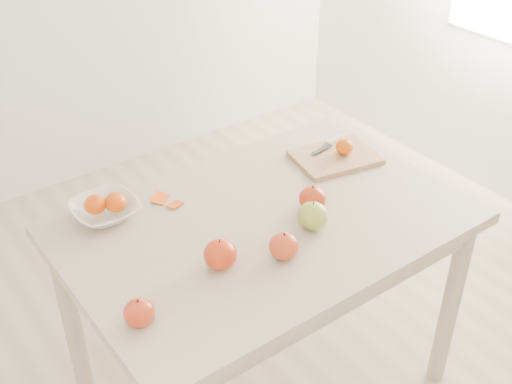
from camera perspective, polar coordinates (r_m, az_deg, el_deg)
ground at (r=2.45m, az=0.72°, el=-16.71°), size 3.50×3.50×0.00m
table at (r=1.99m, az=0.85°, el=-4.69°), size 1.20×0.80×0.75m
cutting_board at (r=2.24m, az=7.05°, el=3.09°), size 0.31×0.25×0.02m
board_tangerine at (r=2.23m, az=7.86°, el=4.01°), size 0.06×0.06×0.05m
fruit_bowl at (r=1.98m, az=-13.25°, el=-1.59°), size 0.20×0.20×0.05m
bowl_tangerine_near at (r=1.97m, az=-14.12°, el=-1.09°), size 0.07×0.07×0.06m
bowl_tangerine_far at (r=1.96m, az=-12.37°, el=-0.90°), size 0.07×0.07×0.06m
orange_peel_a at (r=2.04m, az=-8.53°, el=-0.65°), size 0.07×0.07×0.01m
orange_peel_b at (r=2.01m, az=-7.21°, el=-1.17°), size 0.05×0.05×0.01m
paring_knife at (r=2.30m, az=6.76°, el=4.50°), size 0.17×0.05×0.01m
apple_green at (r=1.88m, az=5.06°, el=-2.11°), size 0.09×0.09×0.08m
apple_red_e at (r=1.96m, az=5.03°, el=-0.56°), size 0.08×0.08×0.08m
apple_red_d at (r=1.60m, az=-10.34°, el=-10.51°), size 0.08×0.08×0.07m
apple_red_b at (r=1.74m, az=-3.20°, el=-5.55°), size 0.09×0.09×0.08m
apple_red_c at (r=1.77m, az=2.50°, el=-4.81°), size 0.08×0.08×0.08m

